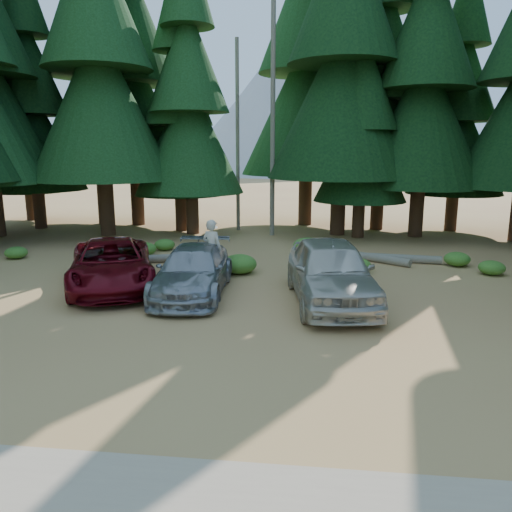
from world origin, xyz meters
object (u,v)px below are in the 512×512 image
Objects in this scene: frisbee_player at (212,249)px; log_right at (375,257)px; log_left at (148,259)px; log_mid at (365,256)px; red_pickup at (112,264)px; silver_minivan_center at (193,271)px; silver_minivan_right at (331,271)px.

frisbee_player is 7.27m from log_right.
log_left reaches higher than log_mid.
frisbee_player is (3.19, 0.56, 0.47)m from red_pickup.
silver_minivan_right is (4.17, -0.36, 0.21)m from silver_minivan_center.
red_pickup is 1.45× the size of log_mid.
log_mid is (8.54, 1.47, -0.00)m from log_left.
log_mid is (5.36, 4.43, -1.08)m from frisbee_player.
red_pickup is at bearing 33.31° from frisbee_player.
silver_minivan_right is at bearing -50.47° from log_left.
silver_minivan_right is at bearing -102.09° from log_right.
log_right is at bearing 20.15° from log_mid.
red_pickup is 1.01× the size of silver_minivan_right.
silver_minivan_center is 2.61× the size of frisbee_player.
log_left is (-3.18, 2.97, -1.08)m from frisbee_player.
frisbee_player is at bearing -61.51° from log_left.
log_left is (-2.79, 3.97, -0.57)m from silver_minivan_center.
silver_minivan_right is at bearing -7.83° from silver_minivan_center.
log_right is at bearing 6.74° from red_pickup.
log_left is at bearing 67.93° from red_pickup.
log_mid is (5.75, 5.44, -0.57)m from silver_minivan_center.
log_left is 9.03m from log_right.
silver_minivan_right is 4.02m from frisbee_player.
frisbee_player is (-3.77, 1.37, 0.31)m from silver_minivan_right.
frisbee_player reaches higher than log_mid.
red_pickup is 2.83m from silver_minivan_center.
log_right is at bearing -119.59° from frisbee_player.
log_mid is at bearing -8.78° from log_left.
silver_minivan_center is 4.19m from silver_minivan_right.
log_left is at bearing -134.96° from log_mid.
log_right reaches higher than log_mid.
red_pickup is 9.92m from log_mid.
log_left is (0.01, 3.52, -0.61)m from red_pickup.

